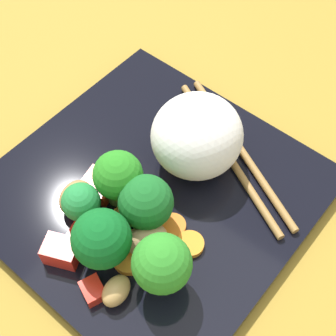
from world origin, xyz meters
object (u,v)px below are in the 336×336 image
Objects in this scene: carrot_slice_4 at (154,187)px; rice_mound at (197,136)px; square_plate at (152,192)px; broccoli_floret_4 at (82,204)px; chopstick_pair at (234,152)px.

rice_mound is at bearing -13.35° from carrot_slice_4.
carrot_slice_4 is at bearing 166.65° from rice_mound.
rice_mound reaches higher than square_plate.
broccoli_floret_4 is at bearing 157.54° from square_plate.
rice_mound reaches higher than broccoli_floret_4.
square_plate is 9.47cm from chopstick_pair.
broccoli_floret_4 is at bearing 161.13° from rice_mound.
broccoli_floret_4 is (-12.03, 4.11, -0.77)cm from rice_mound.
chopstick_pair is at bearing -43.64° from rice_mound.
broccoli_floret_4 reaches higher than square_plate.
chopstick_pair is at bearing -24.83° from broccoli_floret_4.
rice_mound is 0.47× the size of chopstick_pair.
square_plate is at bearing -22.46° from broccoli_floret_4.
carrot_slice_4 is (0.17, -0.14, 0.92)cm from square_plate.
rice_mound is 5.40cm from chopstick_pair.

